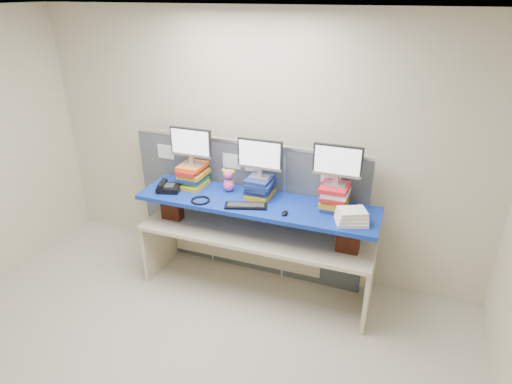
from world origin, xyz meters
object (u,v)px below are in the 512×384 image
at_px(keyboard, 246,206).
at_px(desk_phone, 168,187).
at_px(desk, 256,243).
at_px(monitor_right, 337,163).
at_px(monitor_left, 191,144).
at_px(blue_board, 256,203).
at_px(monitor_center, 260,156).

bearing_deg(keyboard, desk_phone, 158.45).
height_order(desk, monitor_right, monitor_right).
bearing_deg(monitor_right, desk, -170.90).
bearing_deg(desk, desk_phone, -175.27).
xyz_separation_m(monitor_left, desk_phone, (-0.18, -0.20, -0.43)).
bearing_deg(desk, blue_board, -1.31).
relative_size(monitor_center, monitor_right, 1.00).
distance_m(desk, keyboard, 0.51).
bearing_deg(desk, monitor_left, 170.94).
bearing_deg(monitor_center, monitor_right, -0.00).
relative_size(desk, monitor_center, 5.31).
height_order(blue_board, monitor_center, monitor_center).
distance_m(blue_board, desk_phone, 0.94).
relative_size(monitor_left, monitor_right, 1.00).
height_order(desk, monitor_left, monitor_left).
bearing_deg(monitor_left, monitor_right, -0.00).
bearing_deg(blue_board, monitor_center, 91.76).
relative_size(desk, blue_board, 1.00).
distance_m(blue_board, monitor_center, 0.46).
xyz_separation_m(desk, desk_phone, (-0.93, -0.10, 0.51)).
bearing_deg(monitor_right, monitor_left, 180.00).
bearing_deg(monitor_right, blue_board, -170.90).
distance_m(monitor_center, keyboard, 0.49).
distance_m(keyboard, desk_phone, 0.88).
relative_size(desk, keyboard, 5.63).
bearing_deg(monitor_left, monitor_center, 0.00).
bearing_deg(blue_board, monitor_right, 9.10).
bearing_deg(keyboard, monitor_center, 63.14).
bearing_deg(blue_board, desk, 178.69).
bearing_deg(keyboard, monitor_left, 142.06).
xyz_separation_m(blue_board, monitor_right, (0.74, 0.14, 0.48)).
height_order(monitor_center, monitor_right, monitor_right).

